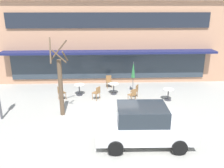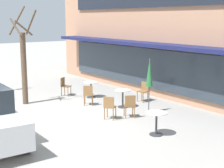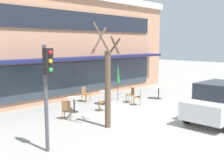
# 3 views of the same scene
# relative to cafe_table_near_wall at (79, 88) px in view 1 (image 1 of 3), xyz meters

# --- Properties ---
(ground_plane) EXTENTS (80.00, 80.00, 0.00)m
(ground_plane) POSITION_rel_cafe_table_near_wall_xyz_m (2.13, -3.41, -0.52)
(ground_plane) COLOR #9E9B93
(building_facade) EXTENTS (18.59, 9.10, 6.65)m
(building_facade) POSITION_rel_cafe_table_near_wall_xyz_m (2.13, 6.56, 2.81)
(building_facade) COLOR tan
(building_facade) RESTS_ON ground
(cafe_table_near_wall) EXTENTS (0.70, 0.70, 0.76)m
(cafe_table_near_wall) POSITION_rel_cafe_table_near_wall_xyz_m (0.00, 0.00, 0.00)
(cafe_table_near_wall) COLOR #333338
(cafe_table_near_wall) RESTS_ON ground
(cafe_table_streetside) EXTENTS (0.70, 0.70, 0.76)m
(cafe_table_streetside) POSITION_rel_cafe_table_near_wall_xyz_m (2.35, 0.10, 0.00)
(cafe_table_streetside) COLOR #333338
(cafe_table_streetside) RESTS_ON ground
(cafe_table_by_tree) EXTENTS (0.70, 0.70, 0.76)m
(cafe_table_by_tree) POSITION_rel_cafe_table_near_wall_xyz_m (5.78, -1.19, 0.00)
(cafe_table_by_tree) COLOR #333338
(cafe_table_by_tree) RESTS_ON ground
(patio_umbrella_green_folded) EXTENTS (0.28, 0.28, 2.20)m
(patio_umbrella_green_folded) POSITION_rel_cafe_table_near_wall_xyz_m (3.70, 0.36, 1.11)
(patio_umbrella_green_folded) COLOR #4C4C51
(patio_umbrella_green_folded) RESTS_ON ground
(cafe_chair_0) EXTENTS (0.56, 0.56, 0.89)m
(cafe_chair_0) POSITION_rel_cafe_table_near_wall_xyz_m (1.21, -0.92, 0.01)
(cafe_chair_0) COLOR olive
(cafe_chair_0) RESTS_ON ground
(cafe_chair_1) EXTENTS (0.56, 0.56, 0.89)m
(cafe_chair_1) POSITION_rel_cafe_table_near_wall_xyz_m (-1.10, -0.82, 0.01)
(cafe_chair_1) COLOR olive
(cafe_chair_1) RESTS_ON ground
(cafe_chair_2) EXTENTS (0.47, 0.47, 0.89)m
(cafe_chair_2) POSITION_rel_cafe_table_near_wall_xyz_m (2.06, 1.52, 0.01)
(cafe_chair_2) COLOR olive
(cafe_chair_2) RESTS_ON ground
(cafe_chair_3) EXTENTS (0.56, 0.56, 0.89)m
(cafe_chair_3) POSITION_rel_cafe_table_near_wall_xyz_m (3.47, -1.40, 0.01)
(cafe_chair_3) COLOR olive
(cafe_chair_3) RESTS_ON ground
(cafe_chair_4) EXTENTS (0.54, 0.54, 0.89)m
(cafe_chair_4) POSITION_rel_cafe_table_near_wall_xyz_m (3.74, -0.65, 0.01)
(cafe_chair_4) COLOR olive
(cafe_chair_4) RESTS_ON ground
(parked_sedan) EXTENTS (4.25, 2.11, 1.76)m
(parked_sedan) POSITION_rel_cafe_table_near_wall_xyz_m (3.34, -6.07, 0.36)
(parked_sedan) COLOR silver
(parked_sedan) RESTS_ON ground
(street_tree) EXTENTS (0.98, 1.03, 4.27)m
(street_tree) POSITION_rel_cafe_table_near_wall_xyz_m (-0.69, -3.01, 1.33)
(street_tree) COLOR brown
(street_tree) RESTS_ON ground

